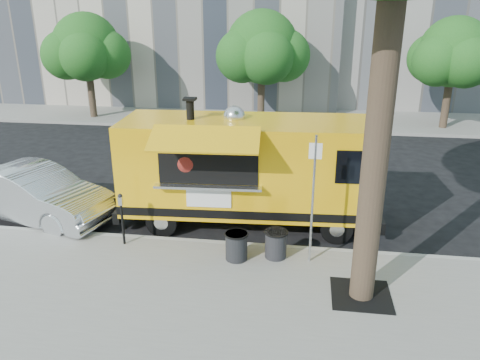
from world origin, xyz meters
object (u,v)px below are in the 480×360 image
object	(u,v)px
parking_meter	(122,213)
trash_bin_left	(276,243)
far_tree_a	(87,47)
food_truck	(248,168)
sign_post	(313,193)
sedan	(35,194)
far_tree_c	(454,52)
far_tree_b	(262,47)
trash_bin_right	(236,245)

from	to	relation	value
parking_meter	trash_bin_left	distance (m)	3.80
far_tree_a	food_truck	world-z (taller)	far_tree_a
sign_post	food_truck	bearing A→B (deg)	129.21
parking_meter	sedan	size ratio (longest dim) A/B	0.29
parking_meter	trash_bin_left	world-z (taller)	parking_meter
far_tree_a	far_tree_c	size ratio (longest dim) A/B	1.03
food_truck	parking_meter	bearing A→B (deg)	-149.17
sedan	far_tree_a	bearing A→B (deg)	33.78
parking_meter	sedan	bearing A→B (deg)	156.43
far_tree_c	food_truck	xyz separation A→B (m)	(-8.16, -11.85, -2.09)
far_tree_b	parking_meter	distance (m)	14.48
far_tree_a	far_tree_c	xyz separation A→B (m)	(18.00, 0.10, -0.06)
far_tree_b	trash_bin_right	size ratio (longest dim) A/B	8.30
far_tree_c	trash_bin_left	world-z (taller)	far_tree_c
far_tree_b	food_truck	distance (m)	12.38
far_tree_c	sign_post	bearing A→B (deg)	-114.81
parking_meter	trash_bin_right	xyz separation A→B (m)	(2.87, -0.35, -0.48)
far_tree_b	far_tree_c	size ratio (longest dim) A/B	1.06
food_truck	sedan	bearing A→B (deg)	-177.69
far_tree_a	trash_bin_right	size ratio (longest dim) A/B	8.08
far_tree_c	far_tree_a	bearing A→B (deg)	-179.68
trash_bin_right	sedan	bearing A→B (deg)	164.12
far_tree_c	trash_bin_right	world-z (taller)	far_tree_c
sign_post	sedan	size ratio (longest dim) A/B	0.65
far_tree_a	trash_bin_right	bearing A→B (deg)	-54.81
far_tree_a	sedan	bearing A→B (deg)	-72.39
sign_post	trash_bin_right	xyz separation A→B (m)	(-1.68, -0.15, -1.35)
trash_bin_right	parking_meter	bearing A→B (deg)	173.12
far_tree_a	food_truck	size ratio (longest dim) A/B	0.75
far_tree_a	trash_bin_right	xyz separation A→B (m)	(9.87, -14.00, -3.27)
sign_post	far_tree_a	bearing A→B (deg)	129.83
parking_meter	food_truck	xyz separation A→B (m)	(2.84, 1.90, 0.64)
sedan	sign_post	bearing A→B (deg)	-85.29
far_tree_c	trash_bin_right	distance (m)	16.59
far_tree_b	far_tree_c	world-z (taller)	far_tree_b
far_tree_c	parking_meter	distance (m)	17.82
parking_meter	trash_bin_left	xyz separation A→B (m)	(3.76, -0.12, -0.48)
sedan	trash_bin_right	size ratio (longest dim) A/B	7.00
far_tree_a	trash_bin_left	bearing A→B (deg)	-51.99
parking_meter	sedan	world-z (taller)	sedan
far_tree_c	trash_bin_right	xyz separation A→B (m)	(-8.13, -14.10, -3.22)
far_tree_a	sedan	xyz separation A→B (m)	(3.91, -12.30, -3.01)
far_tree_b	far_tree_c	xyz separation A→B (m)	(9.00, -0.30, -0.12)
far_tree_b	parking_meter	size ratio (longest dim) A/B	4.12
far_tree_c	food_truck	bearing A→B (deg)	-124.56
parking_meter	trash_bin_left	bearing A→B (deg)	-1.84
sign_post	trash_bin_right	size ratio (longest dim) A/B	4.53
food_truck	trash_bin_left	world-z (taller)	food_truck
trash_bin_right	far_tree_b	bearing A→B (deg)	93.45
far_tree_c	parking_meter	size ratio (longest dim) A/B	3.90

